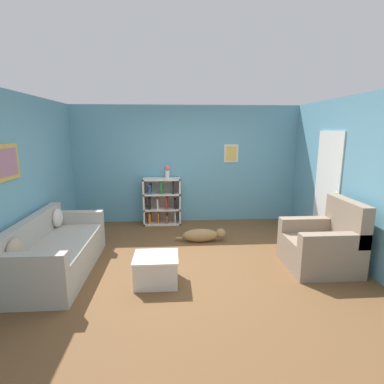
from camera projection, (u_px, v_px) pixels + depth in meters
name	position (u px, v px, depth m)	size (l,w,h in m)	color
ground_plane	(194.00, 261.00, 4.82)	(14.00, 14.00, 0.00)	brown
wall_back	(187.00, 165.00, 6.75)	(5.60, 0.13, 2.60)	#609EB7
wall_left	(21.00, 183.00, 4.38)	(0.13, 5.00, 2.60)	#609EB7
wall_right	(354.00, 180.00, 4.74)	(0.16, 5.00, 2.60)	#609EB7
couch	(56.00, 252.00, 4.37)	(0.89, 1.99, 0.83)	#ADA89E
bookshelf	(162.00, 202.00, 6.65)	(0.82, 0.36, 1.03)	silver
recliner_chair	(324.00, 245.00, 4.53)	(0.97, 0.94, 1.05)	gray
coffee_table	(156.00, 268.00, 4.09)	(0.60, 0.52, 0.39)	silver
dog	(203.00, 235.00, 5.63)	(0.96, 0.22, 0.25)	#9E7A4C
vase	(167.00, 171.00, 6.50)	(0.13, 0.13, 0.29)	silver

